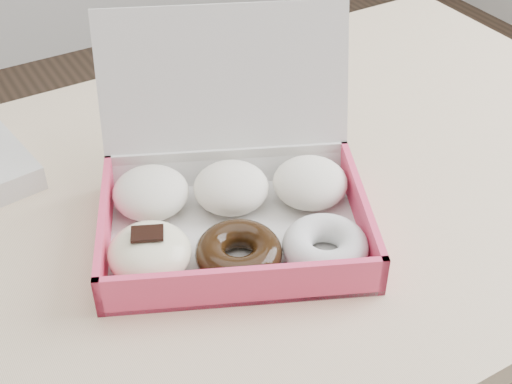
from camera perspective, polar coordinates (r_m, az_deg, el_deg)
table at (r=1.06m, az=2.18°, el=-2.11°), size 1.20×0.80×0.75m
donut_box at (r=0.90m, az=-2.04°, el=-0.90°), size 0.42×0.41×0.24m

